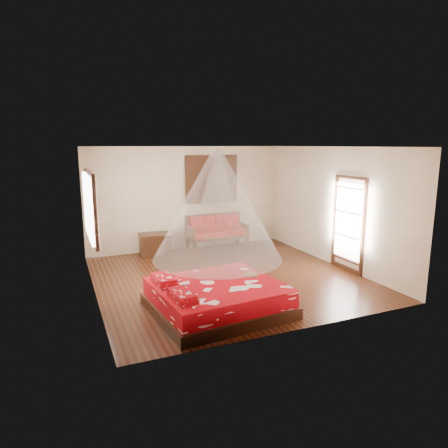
# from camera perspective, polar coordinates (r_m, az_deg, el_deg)

# --- Properties ---
(room) EXTENTS (5.54, 5.54, 2.84)m
(room) POSITION_cam_1_polar(r_m,az_deg,el_deg) (8.44, 0.49, 1.43)
(room) COLOR black
(room) RESTS_ON ground
(bed) EXTENTS (2.33, 2.15, 0.64)m
(bed) POSITION_cam_1_polar(r_m,az_deg,el_deg) (6.99, -1.08, -10.47)
(bed) COLOR black
(bed) RESTS_ON floor
(daybed) EXTENTS (1.63, 0.73, 0.94)m
(daybed) POSITION_cam_1_polar(r_m,az_deg,el_deg) (11.02, -1.10, -0.90)
(daybed) COLOR black
(daybed) RESTS_ON floor
(storage_chest) EXTENTS (0.86, 0.66, 0.56)m
(storage_chest) POSITION_cam_1_polar(r_m,az_deg,el_deg) (10.66, -9.83, -2.81)
(storage_chest) COLOR black
(storage_chest) RESTS_ON floor
(shutter_panel) EXTENTS (1.52, 0.06, 1.32)m
(shutter_panel) POSITION_cam_1_polar(r_m,az_deg,el_deg) (11.14, -1.78, 6.41)
(shutter_panel) COLOR black
(shutter_panel) RESTS_ON wall_back
(window_left) EXTENTS (0.10, 1.74, 1.34)m
(window_left) POSITION_cam_1_polar(r_m,az_deg,el_deg) (7.94, -18.39, 2.42)
(window_left) COLOR black
(window_left) RESTS_ON wall_left
(glazed_door) EXTENTS (0.08, 1.02, 2.16)m
(glazed_door) POSITION_cam_1_polar(r_m,az_deg,el_deg) (9.42, 17.33, -0.10)
(glazed_door) COLOR black
(glazed_door) RESTS_ON floor
(wine_tray) EXTENTS (0.27, 0.27, 0.21)m
(wine_tray) POSITION_cam_1_polar(r_m,az_deg,el_deg) (7.34, 3.81, -6.89)
(wine_tray) COLOR brown
(wine_tray) RESTS_ON bed
(mosquito_net_main) EXTENTS (2.17, 2.17, 1.80)m
(mosquito_net_main) POSITION_cam_1_polar(r_m,az_deg,el_deg) (6.58, -0.98, 2.60)
(mosquito_net_main) COLOR white
(mosquito_net_main) RESTS_ON ceiling
(mosquito_net_daybed) EXTENTS (0.93, 0.93, 1.50)m
(mosquito_net_daybed) POSITION_cam_1_polar(r_m,az_deg,el_deg) (10.70, -0.88, 6.75)
(mosquito_net_daybed) COLOR white
(mosquito_net_daybed) RESTS_ON ceiling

